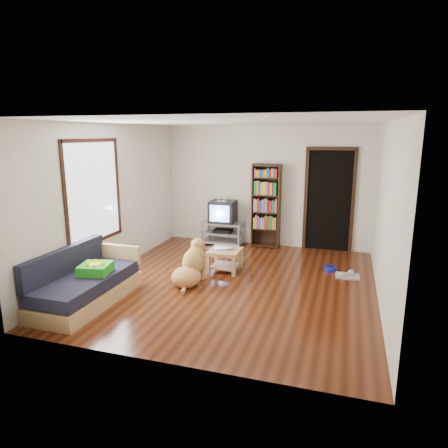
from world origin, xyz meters
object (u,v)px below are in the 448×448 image
(crt_tv, at_px, (223,211))
(sofa, at_px, (85,285))
(laptop, at_px, (224,249))
(coffee_table, at_px, (225,256))
(grey_rag, at_px, (347,276))
(tv_stand, at_px, (223,232))
(dog_bowl, at_px, (330,268))
(bookshelf, at_px, (266,201))
(dog, at_px, (191,267))
(green_cushion, at_px, (95,269))

(crt_tv, height_order, sofa, crt_tv)
(laptop, distance_m, coffee_table, 0.14)
(grey_rag, height_order, tv_stand, tv_stand)
(dog_bowl, height_order, bookshelf, bookshelf)
(laptop, height_order, tv_stand, tv_stand)
(dog, bearing_deg, dog_bowl, 31.39)
(laptop, relative_size, dog_bowl, 1.55)
(sofa, bearing_deg, dog, 44.23)
(dog_bowl, height_order, coffee_table, coffee_table)
(grey_rag, bearing_deg, green_cushion, -148.99)
(crt_tv, relative_size, coffee_table, 1.05)
(grey_rag, distance_m, coffee_table, 2.16)
(green_cushion, bearing_deg, coffee_table, 39.32)
(dog, bearing_deg, bookshelf, 74.19)
(dog_bowl, height_order, crt_tv, crt_tv)
(grey_rag, xyz_separation_m, sofa, (-3.68, -2.25, 0.25))
(laptop, bearing_deg, bookshelf, 59.06)
(grey_rag, xyz_separation_m, dog, (-2.48, -1.08, 0.26))
(tv_stand, bearing_deg, coffee_table, -71.35)
(crt_tv, bearing_deg, laptop, -71.86)
(laptop, distance_m, sofa, 2.44)
(dog_bowl, xyz_separation_m, grey_rag, (0.30, -0.25, -0.03))
(laptop, distance_m, crt_tv, 1.90)
(tv_stand, bearing_deg, dog, -84.76)
(crt_tv, xyz_separation_m, bookshelf, (0.95, 0.07, 0.26))
(laptop, distance_m, tv_stand, 1.86)
(bookshelf, xyz_separation_m, coffee_table, (-0.37, -1.82, -0.72))
(dog_bowl, relative_size, grey_rag, 0.55)
(green_cushion, relative_size, tv_stand, 0.47)
(grey_rag, height_order, coffee_table, coffee_table)
(dog_bowl, bearing_deg, bookshelf, 139.81)
(laptop, relative_size, bookshelf, 0.19)
(laptop, distance_m, grey_rag, 2.19)
(dog_bowl, height_order, tv_stand, tv_stand)
(green_cushion, relative_size, crt_tv, 0.72)
(dog_bowl, relative_size, sofa, 0.12)
(green_cushion, distance_m, dog_bowl, 4.06)
(dog_bowl, bearing_deg, grey_rag, -39.81)
(dog_bowl, bearing_deg, sofa, -143.53)
(grey_rag, relative_size, crt_tv, 0.69)
(laptop, relative_size, crt_tv, 0.59)
(dog_bowl, distance_m, dog, 2.56)
(laptop, height_order, dog, dog)
(tv_stand, height_order, coffee_table, tv_stand)
(green_cushion, distance_m, coffee_table, 2.31)
(green_cushion, height_order, grey_rag, green_cushion)
(coffee_table, bearing_deg, dog, -115.82)
(sofa, distance_m, coffee_table, 2.46)
(tv_stand, relative_size, coffee_table, 1.64)
(crt_tv, height_order, bookshelf, bookshelf)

